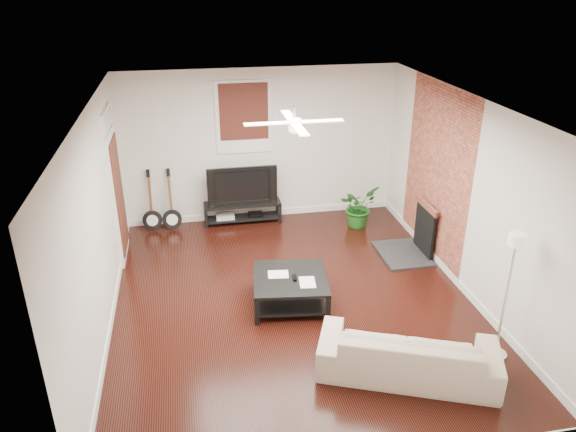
% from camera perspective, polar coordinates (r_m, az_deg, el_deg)
% --- Properties ---
extents(room, '(5.01, 6.01, 2.81)m').
position_cam_1_polar(room, '(7.21, 0.60, 0.52)').
color(room, black).
rests_on(room, ground).
extents(brick_accent, '(0.02, 2.20, 2.80)m').
position_cam_1_polar(brick_accent, '(8.87, 15.27, 4.29)').
color(brick_accent, brown).
rests_on(brick_accent, floor).
extents(fireplace, '(0.80, 1.10, 0.92)m').
position_cam_1_polar(fireplace, '(9.11, 12.99, -1.35)').
color(fireplace, black).
rests_on(fireplace, floor).
extents(window_back, '(1.00, 0.06, 1.30)m').
position_cam_1_polar(window_back, '(9.78, -4.65, 10.28)').
color(window_back, '#3F1311').
rests_on(window_back, wall_back).
extents(door_left, '(0.08, 1.00, 2.50)m').
position_cam_1_polar(door_left, '(8.98, -17.51, 3.23)').
color(door_left, white).
rests_on(door_left, wall_left).
extents(tv_stand, '(1.41, 0.38, 0.40)m').
position_cam_1_polar(tv_stand, '(10.16, -4.76, 0.36)').
color(tv_stand, black).
rests_on(tv_stand, floor).
extents(tv, '(1.26, 0.17, 0.73)m').
position_cam_1_polar(tv, '(9.97, -4.88, 3.37)').
color(tv, black).
rests_on(tv, tv_stand).
extents(coffee_table, '(1.13, 1.13, 0.43)m').
position_cam_1_polar(coffee_table, '(7.71, 0.23, -7.78)').
color(coffee_table, black).
rests_on(coffee_table, floor).
extents(sofa, '(2.19, 1.51, 0.60)m').
position_cam_1_polar(sofa, '(6.61, 12.46, -13.74)').
color(sofa, tan).
rests_on(sofa, floor).
extents(floor_lamp, '(0.36, 0.36, 1.67)m').
position_cam_1_polar(floor_lamp, '(6.90, 21.88, -7.90)').
color(floor_lamp, silver).
rests_on(floor_lamp, floor).
extents(potted_plant, '(0.90, 0.89, 0.76)m').
position_cam_1_polar(potted_plant, '(10.01, 7.35, 0.98)').
color(potted_plant, '#1C5919').
rests_on(potted_plant, floor).
extents(guitar_left, '(0.37, 0.28, 1.12)m').
position_cam_1_polar(guitar_left, '(9.98, -14.22, 1.47)').
color(guitar_left, black).
rests_on(guitar_left, floor).
extents(guitar_right, '(0.35, 0.25, 1.12)m').
position_cam_1_polar(guitar_right, '(9.93, -12.22, 1.57)').
color(guitar_right, black).
rests_on(guitar_right, floor).
extents(ceiling_fan, '(1.24, 1.24, 0.32)m').
position_cam_1_polar(ceiling_fan, '(6.82, 0.64, 9.79)').
color(ceiling_fan, white).
rests_on(ceiling_fan, ceiling).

